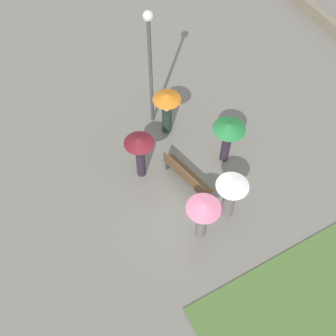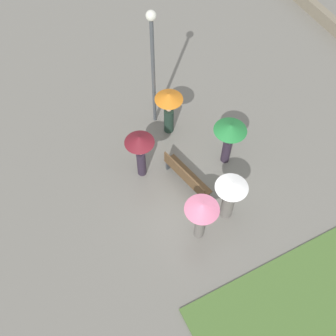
{
  "view_description": "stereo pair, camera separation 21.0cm",
  "coord_description": "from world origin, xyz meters",
  "px_view_note": "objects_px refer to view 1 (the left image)",
  "views": [
    {
      "loc": [
        -5.42,
        4.06,
        11.94
      ],
      "look_at": [
        0.98,
        0.57,
        1.17
      ],
      "focal_mm": 45.0,
      "sensor_mm": 36.0,
      "label": 1
    },
    {
      "loc": [
        -5.51,
        3.88,
        11.94
      ],
      "look_at": [
        0.98,
        0.57,
        1.17
      ],
      "focal_mm": 45.0,
      "sensor_mm": 36.0,
      "label": 2
    }
  ],
  "objects_px": {
    "park_bench": "(186,176)",
    "crowd_person_white": "(231,193)",
    "crowd_person_green": "(228,133)",
    "crowd_person_maroon": "(139,148)",
    "lamp_post": "(150,58)",
    "crowd_person_orange": "(167,105)",
    "crowd_person_pink": "(203,211)"
  },
  "relations": [
    {
      "from": "crowd_person_orange",
      "to": "crowd_person_pink",
      "type": "distance_m",
      "value": 4.25
    },
    {
      "from": "crowd_person_white",
      "to": "crowd_person_maroon",
      "type": "height_order",
      "value": "crowd_person_maroon"
    },
    {
      "from": "park_bench",
      "to": "crowd_person_orange",
      "type": "distance_m",
      "value": 2.53
    },
    {
      "from": "lamp_post",
      "to": "crowd_person_green",
      "type": "relative_size",
      "value": 2.52
    },
    {
      "from": "park_bench",
      "to": "crowd_person_pink",
      "type": "height_order",
      "value": "crowd_person_pink"
    },
    {
      "from": "park_bench",
      "to": "crowd_person_white",
      "type": "xyz_separation_m",
      "value": [
        -1.55,
        -0.61,
        0.7
      ]
    },
    {
      "from": "park_bench",
      "to": "crowd_person_orange",
      "type": "bearing_deg",
      "value": -26.09
    },
    {
      "from": "crowd_person_green",
      "to": "park_bench",
      "type": "bearing_deg",
      "value": -68.44
    },
    {
      "from": "crowd_person_pink",
      "to": "park_bench",
      "type": "bearing_deg",
      "value": -51.92
    },
    {
      "from": "park_bench",
      "to": "crowd_person_white",
      "type": "height_order",
      "value": "crowd_person_white"
    },
    {
      "from": "crowd_person_green",
      "to": "lamp_post",
      "type": "bearing_deg",
      "value": -141.02
    },
    {
      "from": "park_bench",
      "to": "crowd_person_orange",
      "type": "height_order",
      "value": "crowd_person_orange"
    },
    {
      "from": "lamp_post",
      "to": "crowd_person_pink",
      "type": "bearing_deg",
      "value": 170.1
    },
    {
      "from": "crowd_person_maroon",
      "to": "crowd_person_pink",
      "type": "height_order",
      "value": "crowd_person_maroon"
    },
    {
      "from": "lamp_post",
      "to": "crowd_person_orange",
      "type": "xyz_separation_m",
      "value": [
        -0.68,
        -0.23,
        -1.66
      ]
    },
    {
      "from": "lamp_post",
      "to": "crowd_person_maroon",
      "type": "relative_size",
      "value": 2.39
    },
    {
      "from": "crowd_person_green",
      "to": "crowd_person_pink",
      "type": "height_order",
      "value": "crowd_person_pink"
    },
    {
      "from": "park_bench",
      "to": "crowd_person_green",
      "type": "relative_size",
      "value": 1.07
    },
    {
      "from": "lamp_post",
      "to": "crowd_person_orange",
      "type": "relative_size",
      "value": 2.5
    },
    {
      "from": "lamp_post",
      "to": "crowd_person_pink",
      "type": "relative_size",
      "value": 2.5
    },
    {
      "from": "park_bench",
      "to": "crowd_person_pink",
      "type": "bearing_deg",
      "value": 151.5
    },
    {
      "from": "crowd_person_maroon",
      "to": "crowd_person_pink",
      "type": "bearing_deg",
      "value": 60.24
    },
    {
      "from": "crowd_person_green",
      "to": "crowd_person_white",
      "type": "bearing_deg",
      "value": -17.75
    },
    {
      "from": "lamp_post",
      "to": "crowd_person_green",
      "type": "height_order",
      "value": "lamp_post"
    },
    {
      "from": "park_bench",
      "to": "crowd_person_maroon",
      "type": "height_order",
      "value": "crowd_person_maroon"
    },
    {
      "from": "crowd_person_orange",
      "to": "crowd_person_pink",
      "type": "bearing_deg",
      "value": 117.03
    },
    {
      "from": "crowd_person_white",
      "to": "crowd_person_maroon",
      "type": "bearing_deg",
      "value": 68.31
    },
    {
      "from": "crowd_person_green",
      "to": "crowd_person_maroon",
      "type": "bearing_deg",
      "value": -93.46
    },
    {
      "from": "park_bench",
      "to": "crowd_person_maroon",
      "type": "xyz_separation_m",
      "value": [
        1.07,
        1.1,
        0.96
      ]
    },
    {
      "from": "crowd_person_green",
      "to": "crowd_person_orange",
      "type": "xyz_separation_m",
      "value": [
        2.07,
        1.13,
        -0.11
      ]
    },
    {
      "from": "crowd_person_green",
      "to": "crowd_person_maroon",
      "type": "relative_size",
      "value": 0.95
    },
    {
      "from": "lamp_post",
      "to": "crowd_person_green",
      "type": "distance_m",
      "value": 3.43
    }
  ]
}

